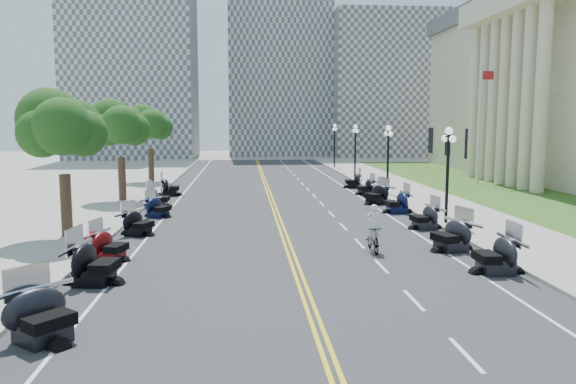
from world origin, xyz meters
name	(u,v)px	position (x,y,z in m)	size (l,w,h in m)	color
ground	(288,245)	(0.00, 0.00, 0.00)	(160.00, 160.00, 0.00)	gray
road	(275,209)	(0.00, 10.00, 0.00)	(16.00, 90.00, 0.01)	#333335
centerline_yellow_a	(273,209)	(-0.12, 10.00, 0.01)	(0.12, 90.00, 0.00)	yellow
centerline_yellow_b	(277,209)	(0.12, 10.00, 0.01)	(0.12, 90.00, 0.00)	yellow
edge_line_north	(377,208)	(6.40, 10.00, 0.01)	(0.12, 90.00, 0.00)	white
edge_line_south	(170,211)	(-6.40, 10.00, 0.01)	(0.12, 90.00, 0.00)	white
lane_dash_3	(466,354)	(3.20, -12.00, 0.01)	(0.12, 2.00, 0.00)	white
lane_dash_4	(414,300)	(3.20, -8.00, 0.01)	(0.12, 2.00, 0.00)	white
lane_dash_5	(381,266)	(3.20, -4.00, 0.01)	(0.12, 2.00, 0.00)	white
lane_dash_6	(359,243)	(3.20, 0.00, 0.01)	(0.12, 2.00, 0.00)	white
lane_dash_7	(343,227)	(3.20, 4.00, 0.01)	(0.12, 2.00, 0.00)	white
lane_dash_8	(331,214)	(3.20, 8.00, 0.01)	(0.12, 2.00, 0.00)	white
lane_dash_9	(322,204)	(3.20, 12.00, 0.01)	(0.12, 2.00, 0.00)	white
lane_dash_10	(314,196)	(3.20, 16.00, 0.01)	(0.12, 2.00, 0.00)	white
lane_dash_11	(308,189)	(3.20, 20.00, 0.01)	(0.12, 2.00, 0.00)	white
lane_dash_12	(302,184)	(3.20, 24.00, 0.01)	(0.12, 2.00, 0.00)	white
lane_dash_13	(298,179)	(3.20, 28.00, 0.01)	(0.12, 2.00, 0.00)	white
lane_dash_14	(294,175)	(3.20, 32.00, 0.01)	(0.12, 2.00, 0.00)	white
lane_dash_15	(291,172)	(3.20, 36.00, 0.01)	(0.12, 2.00, 0.00)	white
lane_dash_16	(288,168)	(3.20, 40.00, 0.01)	(0.12, 2.00, 0.00)	white
lane_dash_17	(285,166)	(3.20, 44.00, 0.01)	(0.12, 2.00, 0.00)	white
lane_dash_18	(283,163)	(3.20, 48.00, 0.01)	(0.12, 2.00, 0.00)	white
lane_dash_19	(281,161)	(3.20, 52.00, 0.01)	(0.12, 2.00, 0.00)	white
sidewalk_north	(441,206)	(10.50, 10.00, 0.07)	(5.00, 90.00, 0.15)	#9E9991
sidewalk_south	(100,210)	(-10.50, 10.00, 0.07)	(5.00, 90.00, 0.15)	#9E9991
lawn	(492,190)	(17.50, 18.00, 0.05)	(9.00, 60.00, 0.10)	#356023
distant_block_a	(133,70)	(-18.00, 62.00, 13.00)	(18.00, 14.00, 26.00)	gray
distant_block_b	(279,61)	(4.00, 68.00, 15.00)	(16.00, 12.00, 30.00)	gray
distant_block_c	(393,86)	(22.00, 65.00, 11.00)	(20.00, 14.00, 22.00)	gray
street_lamp_2	(447,176)	(8.60, 4.00, 2.60)	(0.50, 1.20, 4.90)	black
street_lamp_3	(388,160)	(8.60, 16.00, 2.60)	(0.50, 1.20, 4.90)	black
street_lamp_4	(355,151)	(8.60, 28.00, 2.60)	(0.50, 1.20, 4.90)	black
street_lamp_5	(335,146)	(8.60, 40.00, 2.60)	(0.50, 1.20, 4.90)	black
flagpole	(480,126)	(18.00, 22.00, 5.00)	(1.10, 0.20, 10.00)	silver
tree_2	(63,136)	(-10.00, 2.00, 4.75)	(4.80, 4.80, 9.20)	#235619
tree_3	(120,131)	(-10.00, 14.00, 4.75)	(4.80, 4.80, 9.20)	#235619
tree_4	(150,129)	(-10.00, 26.00, 4.75)	(4.80, 4.80, 9.20)	#235619
motorcycle_n_4	(496,253)	(7.02, -5.24, 0.75)	(2.14, 2.14, 1.49)	black
motorcycle_n_5	(451,234)	(6.72, -1.72, 0.74)	(2.11, 2.11, 1.48)	black
motorcycle_n_6	(425,216)	(7.16, 3.08, 0.68)	(1.94, 1.94, 1.36)	black
motorcycle_n_7	(397,201)	(7.14, 8.09, 0.71)	(2.02, 2.02, 1.42)	black
motorcycle_n_8	(376,193)	(6.75, 11.68, 0.71)	(2.04, 2.04, 1.43)	black
motorcycle_n_9	(366,186)	(7.09, 16.44, 0.64)	(1.83, 1.83, 1.28)	black
motorcycle_n_10	(353,180)	(7.00, 20.70, 0.66)	(1.88, 1.88, 1.32)	black
motorcycle_s_3	(42,313)	(-6.86, -10.40, 0.74)	(2.12, 2.12, 1.48)	black
motorcycle_s_4	(94,261)	(-6.87, -5.46, 0.78)	(2.22, 2.22, 1.56)	black
motorcycle_s_5	(109,244)	(-7.13, -2.30, 0.66)	(1.88, 1.88, 1.32)	#590A0C
motorcycle_s_6	(138,222)	(-6.92, 2.62, 0.66)	(1.88, 1.88, 1.32)	black
motorcycle_s_7	(158,206)	(-6.72, 7.69, 0.63)	(1.81, 1.81, 1.27)	black
motorcycle_s_8	(158,197)	(-7.25, 11.32, 0.70)	(2.01, 2.01, 1.41)	black
motorcycle_s_9	(170,186)	(-7.25, 16.98, 0.70)	(2.00, 2.00, 1.40)	black
bicycle	(373,239)	(3.42, -1.64, 0.56)	(0.53, 1.86, 1.12)	#A51414
cyclist_rider	(374,206)	(3.42, -1.64, 1.95)	(0.60, 0.40, 1.65)	white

